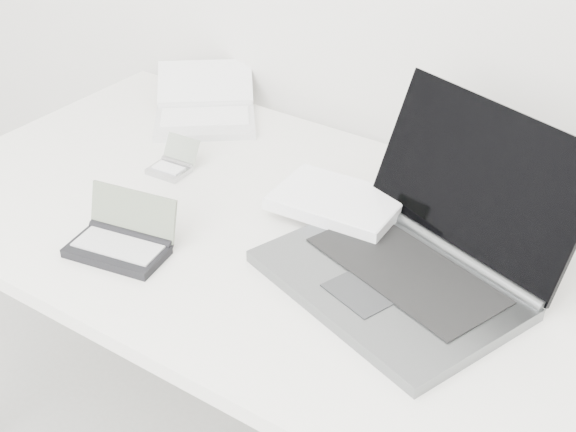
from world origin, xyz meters
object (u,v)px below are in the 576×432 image
Objects in this scene: desk at (314,260)px; palmtop_charcoal at (122,241)px; netbook_open_white at (205,111)px; laptop_large at (400,243)px.

palmtop_charcoal is at bearing -139.62° from desk.
palmtop_charcoal is (0.22, -0.50, 0.00)m from netbook_open_white.
desk is 0.56m from netbook_open_white.
laptop_large reaches higher than netbook_open_white.
desk is 0.35m from palmtop_charcoal.
laptop_large reaches higher than desk.
desk is at bearing -154.97° from laptop_large.
netbook_open_white reaches higher than desk.
desk is 0.19m from laptop_large.
laptop_large is 3.02× the size of palmtop_charcoal.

